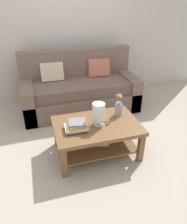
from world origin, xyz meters
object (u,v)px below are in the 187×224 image
at_px(book_stack_main, 77,126).
at_px(glass_hurricane_vase, 99,113).
at_px(flower_pitcher, 118,108).
at_px(coffee_table, 97,132).
at_px(couch, 80,90).

xyz_separation_m(book_stack_main, glass_hurricane_vase, (0.29, 0.03, 0.13)).
bearing_deg(flower_pitcher, glass_hurricane_vase, -153.70).
distance_m(coffee_table, book_stack_main, 0.34).
bearing_deg(book_stack_main, coffee_table, 10.96).
relative_size(book_stack_main, flower_pitcher, 0.88).
relative_size(glass_hurricane_vase, flower_pitcher, 0.92).
xyz_separation_m(couch, book_stack_main, (-0.36, -1.42, 0.15)).
height_order(couch, glass_hurricane_vase, couch).
relative_size(couch, book_stack_main, 7.02).
height_order(coffee_table, flower_pitcher, flower_pitcher).
xyz_separation_m(coffee_table, book_stack_main, (-0.28, -0.05, 0.18)).
bearing_deg(flower_pitcher, couch, 102.44).
xyz_separation_m(couch, flower_pitcher, (0.27, -1.22, 0.21)).
distance_m(coffee_table, glass_hurricane_vase, 0.31).
relative_size(couch, coffee_table, 1.86).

